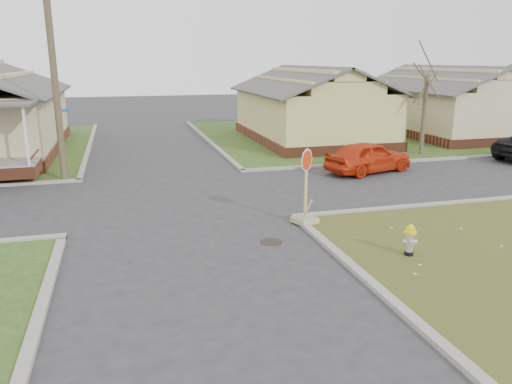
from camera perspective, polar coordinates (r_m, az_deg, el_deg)
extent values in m
plane|color=#2C2B2E|center=(14.37, -7.29, -5.83)|extent=(120.00, 120.00, 0.00)
cube|color=#294619|center=(39.65, 21.86, 6.59)|extent=(37.00, 19.00, 0.05)
cylinder|color=black|center=(14.35, 1.77, -5.71)|extent=(0.64, 0.64, 0.01)
cube|color=brown|center=(32.42, 6.20, 6.42)|extent=(7.20, 11.20, 0.60)
cube|color=#D0C87A|center=(32.22, 6.28, 9.24)|extent=(7.00, 11.00, 2.60)
cube|color=brown|center=(37.23, 20.79, 6.64)|extent=(7.20, 11.20, 0.60)
cube|color=#C9B891|center=(37.06, 21.02, 9.09)|extent=(7.00, 11.00, 2.60)
cylinder|color=#483D29|center=(22.37, -22.08, 12.45)|extent=(0.28, 0.28, 9.00)
cylinder|color=#483D29|center=(28.47, 18.63, 8.31)|extent=(0.22, 0.22, 4.20)
cylinder|color=black|center=(13.89, 17.06, -6.69)|extent=(0.23, 0.23, 0.11)
cylinder|color=silver|center=(13.79, 17.15, -5.54)|extent=(0.20, 0.20, 0.49)
sphere|color=silver|center=(13.71, 17.23, -4.58)|extent=(0.20, 0.20, 0.20)
cylinder|color=yellow|center=(13.69, 17.25, -4.41)|extent=(0.32, 0.32, 0.06)
cylinder|color=yellow|center=(13.67, 17.27, -4.12)|extent=(0.23, 0.23, 0.11)
sphere|color=yellow|center=(13.65, 17.29, -3.87)|extent=(0.16, 0.16, 0.16)
cube|color=tan|center=(15.91, 5.60, -3.20)|extent=(0.66, 0.66, 0.16)
cube|color=gray|center=(15.88, 5.61, -2.85)|extent=(0.53, 0.53, 0.04)
cube|color=tan|center=(15.59, 5.71, 0.80)|extent=(0.10, 0.05, 2.24)
cylinder|color=red|center=(15.38, 5.85, 3.65)|extent=(0.60, 0.26, 0.64)
cylinder|color=silver|center=(15.39, 5.83, 3.66)|extent=(0.68, 0.30, 0.72)
imported|color=red|center=(23.51, 12.73, 3.95)|extent=(4.59, 2.86, 1.46)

